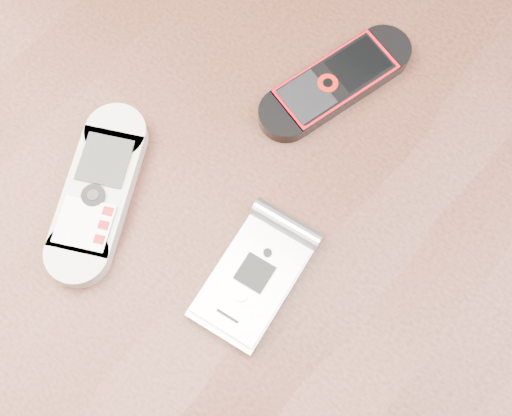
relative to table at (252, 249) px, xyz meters
The scene contains 5 objects.
ground 0.64m from the table, ahead, with size 4.00×4.00×0.00m, color #472B19.
table is the anchor object (origin of this frame).
nokia_white 0.16m from the table, 146.06° to the right, with size 0.05×0.14×0.02m, color beige.
nokia_black_red 0.16m from the table, 95.98° to the left, with size 0.04×0.14×0.01m, color black.
motorola_razr 0.13m from the table, 49.53° to the right, with size 0.05×0.10×0.02m, color silver.
Camera 1 is at (0.11, -0.13, 1.24)m, focal length 50.00 mm.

